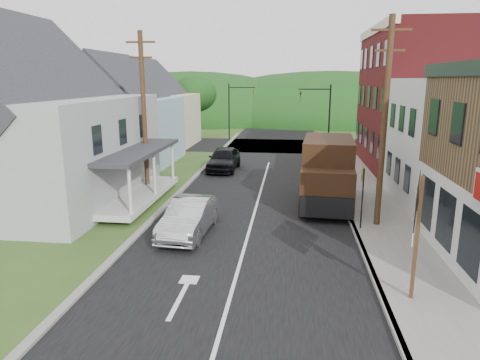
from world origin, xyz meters
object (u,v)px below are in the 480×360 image
(delivery_van, at_px, (327,173))
(route_sign_cluster, at_px, (417,220))
(dark_sedan, at_px, (224,159))
(warning_sign, at_px, (362,188))
(silver_sedan, at_px, (190,217))

(delivery_van, bearing_deg, route_sign_cluster, -75.88)
(dark_sedan, distance_m, warning_sign, 14.32)
(silver_sedan, relative_size, delivery_van, 0.72)
(silver_sedan, relative_size, route_sign_cluster, 1.24)
(silver_sedan, distance_m, dark_sedan, 13.15)
(dark_sedan, height_order, warning_sign, warning_sign)
(warning_sign, bearing_deg, delivery_van, 120.33)
(route_sign_cluster, bearing_deg, dark_sedan, 132.47)
(silver_sedan, height_order, warning_sign, warning_sign)
(delivery_van, bearing_deg, warning_sign, -68.89)
(route_sign_cluster, relative_size, warning_sign, 1.31)
(warning_sign, bearing_deg, dark_sedan, 137.00)
(dark_sedan, relative_size, route_sign_cluster, 1.32)
(dark_sedan, xyz_separation_m, delivery_van, (6.70, -8.07, 0.92))
(route_sign_cluster, bearing_deg, delivery_van, 117.13)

